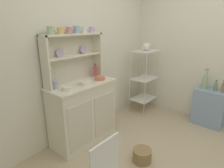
% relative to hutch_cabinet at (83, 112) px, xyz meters
% --- Properties ---
extents(wall_back, '(3.84, 0.05, 2.50)m').
position_rel_hutch_cabinet_xyz_m(wall_back, '(0.22, 0.26, 0.80)').
color(wall_back, silver).
rests_on(wall_back, ground).
extents(hutch_cabinet, '(0.97, 0.45, 0.88)m').
position_rel_hutch_cabinet_xyz_m(hutch_cabinet, '(0.00, 0.00, 0.00)').
color(hutch_cabinet, silver).
rests_on(hutch_cabinet, ground).
extents(hutch_shelf_unit, '(0.90, 0.18, 0.66)m').
position_rel_hutch_cabinet_xyz_m(hutch_shelf_unit, '(0.00, 0.16, 0.81)').
color(hutch_shelf_unit, beige).
rests_on(hutch_shelf_unit, hutch_cabinet).
extents(bakers_rack, '(0.49, 0.35, 1.18)m').
position_rel_hutch_cabinet_xyz_m(bakers_rack, '(1.43, -0.14, 0.26)').
color(bakers_rack, silver).
rests_on(bakers_rack, ground).
extents(side_shelf_blue, '(0.28, 0.48, 0.62)m').
position_rel_hutch_cabinet_xyz_m(side_shelf_blue, '(1.66, -1.27, -0.14)').
color(side_shelf_blue, '#849EBC').
rests_on(side_shelf_blue, ground).
extents(floor_basket, '(0.23, 0.23, 0.16)m').
position_rel_hutch_cabinet_xyz_m(floor_basket, '(0.15, -0.91, -0.37)').
color(floor_basket, '#93754C').
rests_on(floor_basket, ground).
extents(cup_sage_0, '(0.09, 0.08, 0.09)m').
position_rel_hutch_cabinet_xyz_m(cup_sage_0, '(-0.32, 0.12, 1.13)').
color(cup_sage_0, '#9EB78E').
rests_on(cup_sage_0, hutch_shelf_unit).
extents(cup_gold_1, '(0.09, 0.08, 0.08)m').
position_rel_hutch_cabinet_xyz_m(cup_gold_1, '(-0.19, 0.12, 1.12)').
color(cup_gold_1, '#DBB760').
rests_on(cup_gold_1, hutch_shelf_unit).
extents(cup_rose_2, '(0.09, 0.08, 0.08)m').
position_rel_hutch_cabinet_xyz_m(cup_rose_2, '(-0.06, 0.12, 1.12)').
color(cup_rose_2, '#D17A84').
rests_on(cup_rose_2, hutch_shelf_unit).
extents(cup_sky_3, '(0.10, 0.08, 0.09)m').
position_rel_hutch_cabinet_xyz_m(cup_sky_3, '(0.07, 0.12, 1.13)').
color(cup_sky_3, '#8EB2D1').
rests_on(cup_sky_3, hutch_shelf_unit).
extents(cup_cream_4, '(0.08, 0.07, 0.08)m').
position_rel_hutch_cabinet_xyz_m(cup_cream_4, '(0.20, 0.12, 1.12)').
color(cup_cream_4, silver).
rests_on(cup_cream_4, hutch_shelf_unit).
extents(cup_lilac_5, '(0.09, 0.07, 0.08)m').
position_rel_hutch_cabinet_xyz_m(cup_lilac_5, '(0.33, 0.12, 1.12)').
color(cup_lilac_5, '#B79ECC').
rests_on(cup_lilac_5, hutch_shelf_unit).
extents(bowl_mixing_large, '(0.15, 0.15, 0.05)m').
position_rel_hutch_cabinet_xyz_m(bowl_mixing_large, '(-0.28, -0.07, 0.45)').
color(bowl_mixing_large, silver).
rests_on(bowl_mixing_large, hutch_cabinet).
extents(bowl_floral_medium, '(0.15, 0.15, 0.05)m').
position_rel_hutch_cabinet_xyz_m(bowl_floral_medium, '(0.00, -0.07, 0.45)').
color(bowl_floral_medium, silver).
rests_on(bowl_floral_medium, hutch_cabinet).
extents(bowl_cream_small, '(0.15, 0.15, 0.05)m').
position_rel_hutch_cabinet_xyz_m(bowl_cream_small, '(0.28, -0.07, 0.45)').
color(bowl_cream_small, '#C67556').
rests_on(bowl_cream_small, hutch_cabinet).
extents(jam_bottle, '(0.06, 0.06, 0.20)m').
position_rel_hutch_cabinet_xyz_m(jam_bottle, '(0.36, 0.09, 0.51)').
color(jam_bottle, '#B74C47').
rests_on(jam_bottle, hutch_cabinet).
extents(utensil_jar, '(0.08, 0.08, 0.25)m').
position_rel_hutch_cabinet_xyz_m(utensil_jar, '(-0.36, 0.08, 0.49)').
color(utensil_jar, '#B2B7C6').
rests_on(utensil_jar, hutch_cabinet).
extents(porcelain_teapot, '(0.23, 0.14, 0.16)m').
position_rel_hutch_cabinet_xyz_m(porcelain_teapot, '(1.43, -0.14, 0.80)').
color(porcelain_teapot, white).
rests_on(porcelain_teapot, bakers_rack).
extents(flower_vase, '(0.09, 0.09, 0.35)m').
position_rel_hutch_cabinet_xyz_m(flower_vase, '(1.66, -1.15, 0.29)').
color(flower_vase, '#9EB78E').
rests_on(flower_vase, side_shelf_blue).
extents(oil_bottle, '(0.05, 0.05, 0.18)m').
position_rel_hutch_cabinet_xyz_m(oil_bottle, '(1.66, -1.32, 0.24)').
color(oil_bottle, '#6B8C60').
rests_on(oil_bottle, side_shelf_blue).
extents(vinegar_bottle, '(0.05, 0.05, 0.21)m').
position_rel_hutch_cabinet_xyz_m(vinegar_bottle, '(1.66, -1.42, 0.25)').
color(vinegar_bottle, '#99704C').
rests_on(vinegar_bottle, side_shelf_blue).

